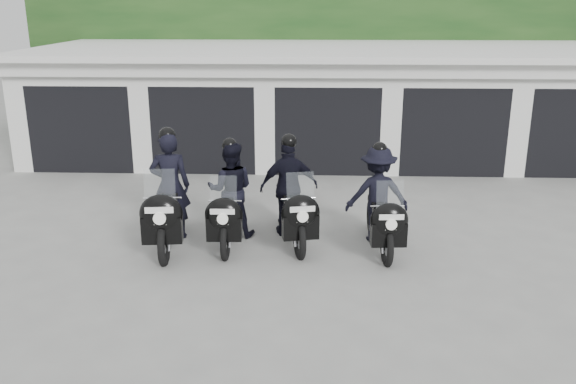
{
  "coord_description": "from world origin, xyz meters",
  "views": [
    {
      "loc": [
        -0.39,
        -9.36,
        4.19
      ],
      "look_at": [
        -0.78,
        0.63,
        1.05
      ],
      "focal_mm": 38.0,
      "sensor_mm": 36.0,
      "label": 1
    }
  ],
  "objects_px": {
    "police_bike_a": "(168,199)",
    "police_bike_c": "(291,194)",
    "police_bike_b": "(230,197)",
    "police_bike_d": "(379,201)"
  },
  "relations": [
    {
      "from": "police_bike_a",
      "to": "police_bike_c",
      "type": "bearing_deg",
      "value": 4.08
    },
    {
      "from": "police_bike_d",
      "to": "police_bike_a",
      "type": "bearing_deg",
      "value": 177.86
    },
    {
      "from": "police_bike_a",
      "to": "police_bike_c",
      "type": "distance_m",
      "value": 2.19
    },
    {
      "from": "police_bike_b",
      "to": "police_bike_d",
      "type": "bearing_deg",
      "value": -4.08
    },
    {
      "from": "police_bike_a",
      "to": "police_bike_d",
      "type": "bearing_deg",
      "value": -3.67
    },
    {
      "from": "police_bike_c",
      "to": "police_bike_b",
      "type": "bearing_deg",
      "value": 173.98
    },
    {
      "from": "police_bike_c",
      "to": "police_bike_a",
      "type": "bearing_deg",
      "value": 178.21
    },
    {
      "from": "police_bike_c",
      "to": "police_bike_d",
      "type": "distance_m",
      "value": 1.59
    },
    {
      "from": "police_bike_b",
      "to": "police_bike_c",
      "type": "relative_size",
      "value": 0.98
    },
    {
      "from": "police_bike_a",
      "to": "police_bike_b",
      "type": "relative_size",
      "value": 1.11
    }
  ]
}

